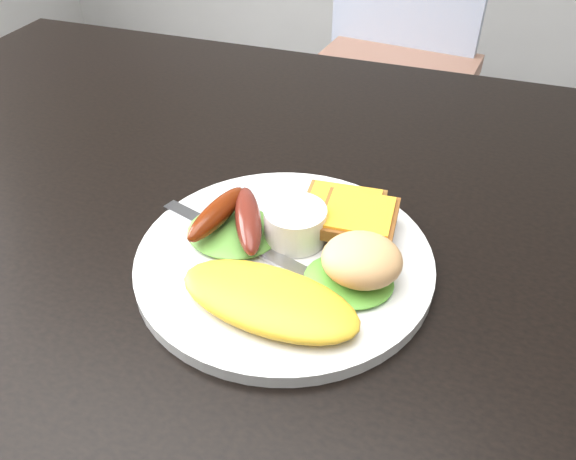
% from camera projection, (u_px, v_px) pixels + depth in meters
% --- Properties ---
extents(dining_table, '(1.20, 0.80, 0.04)m').
position_uv_depth(dining_table, '(274.00, 220.00, 0.59)').
color(dining_table, black).
rests_on(dining_table, ground).
extents(dining_chair, '(0.48, 0.48, 0.05)m').
position_uv_depth(dining_chair, '(388.00, 78.00, 1.54)').
color(dining_chair, '#A9745D').
rests_on(dining_chair, ground).
extents(plate, '(0.26, 0.26, 0.01)m').
position_uv_depth(plate, '(284.00, 259.00, 0.50)').
color(plate, white).
rests_on(plate, dining_table).
extents(lettuce_left, '(0.09, 0.08, 0.01)m').
position_uv_depth(lettuce_left, '(233.00, 231.00, 0.52)').
color(lettuce_left, '#57892A').
rests_on(lettuce_left, plate).
extents(lettuce_right, '(0.08, 0.08, 0.01)m').
position_uv_depth(lettuce_right, '(348.00, 280.00, 0.47)').
color(lettuce_right, '#36901A').
rests_on(lettuce_right, plate).
extents(omelette, '(0.16, 0.09, 0.02)m').
position_uv_depth(omelette, '(269.00, 299.00, 0.44)').
color(omelette, orange).
rests_on(omelette, plate).
extents(sausage_a, '(0.03, 0.09, 0.02)m').
position_uv_depth(sausage_a, '(217.00, 213.00, 0.51)').
color(sausage_a, '#6F2C07').
rests_on(sausage_a, lettuce_left).
extents(sausage_b, '(0.06, 0.10, 0.02)m').
position_uv_depth(sausage_b, '(248.00, 219.00, 0.50)').
color(sausage_b, maroon).
rests_on(sausage_b, lettuce_left).
extents(ramekin, '(0.06, 0.06, 0.03)m').
position_uv_depth(ramekin, '(295.00, 224.00, 0.50)').
color(ramekin, white).
rests_on(ramekin, plate).
extents(toast_a, '(0.08, 0.08, 0.01)m').
position_uv_depth(toast_a, '(342.00, 212.00, 0.54)').
color(toast_a, brown).
rests_on(toast_a, plate).
extents(toast_b, '(0.07, 0.07, 0.01)m').
position_uv_depth(toast_b, '(359.00, 218.00, 0.51)').
color(toast_b, brown).
rests_on(toast_b, toast_a).
extents(potato_salad, '(0.08, 0.07, 0.04)m').
position_uv_depth(potato_salad, '(362.00, 260.00, 0.46)').
color(potato_salad, '#EDECA3').
rests_on(potato_salad, lettuce_right).
extents(fork, '(0.17, 0.06, 0.00)m').
position_uv_depth(fork, '(234.00, 238.00, 0.51)').
color(fork, '#ADAFB7').
rests_on(fork, plate).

